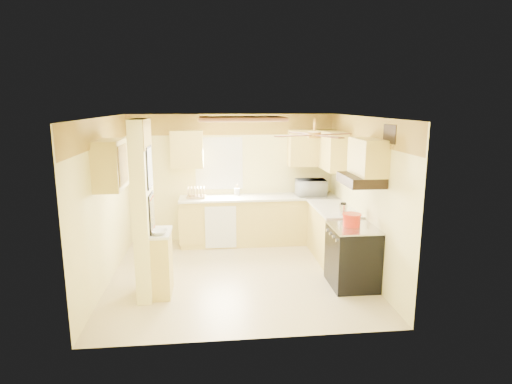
{
  "coord_description": "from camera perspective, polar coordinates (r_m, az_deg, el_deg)",
  "views": [
    {
      "loc": [
        -0.41,
        -6.42,
        2.7
      ],
      "look_at": [
        0.31,
        0.35,
        1.29
      ],
      "focal_mm": 30.0,
      "sensor_mm": 36.0,
      "label": 1
    }
  ],
  "objects": [
    {
      "name": "wallpaper_border",
      "position": [
        8.32,
        -3.31,
        8.97
      ],
      "size": [
        4.0,
        0.02,
        0.4
      ],
      "primitive_type": "cube",
      "color": "gold",
      "rests_on": "wall_back"
    },
    {
      "name": "range_hood",
      "position": [
        6.34,
        13.81,
        1.59
      ],
      "size": [
        0.5,
        0.76,
        0.14
      ],
      "primitive_type": "cube",
      "color": "black",
      "rests_on": "upper_cab_over_stove"
    },
    {
      "name": "dish_rack",
      "position": [
        8.19,
        -7.99,
        -0.27
      ],
      "size": [
        0.37,
        0.28,
        0.2
      ],
      "color": "#D9BA7D",
      "rests_on": "countertop_back"
    },
    {
      "name": "wall_back",
      "position": [
        8.45,
        -3.23,
        1.85
      ],
      "size": [
        4.0,
        0.0,
        4.0
      ],
      "primitive_type": "plane",
      "rotation": [
        1.57,
        0.0,
        0.0
      ],
      "color": "#FFF29B",
      "rests_on": "floor"
    },
    {
      "name": "wall_front",
      "position": [
        4.76,
        -0.9,
        -6.0
      ],
      "size": [
        4.0,
        0.0,
        4.0
      ],
      "primitive_type": "plane",
      "rotation": [
        -1.57,
        0.0,
        0.0
      ],
      "color": "#FFF29B",
      "rests_on": "floor"
    },
    {
      "name": "upper_cab_right",
      "position": [
        8.03,
        10.14,
        5.49
      ],
      "size": [
        0.35,
        1.0,
        0.7
      ],
      "primitive_type": "cube",
      "color": "#E3CB61",
      "rests_on": "wall_right"
    },
    {
      "name": "kettle",
      "position": [
        6.99,
        11.54,
        -2.27
      ],
      "size": [
        0.14,
        0.14,
        0.21
      ],
      "color": "silver",
      "rests_on": "countertop_right"
    },
    {
      "name": "lower_cabinets_right",
      "position": [
        7.67,
        10.2,
        -5.52
      ],
      "size": [
        0.6,
        1.4,
        0.9
      ],
      "primitive_type": "cube",
      "color": "#E3CB61",
      "rests_on": "floor"
    },
    {
      "name": "ceiling",
      "position": [
        6.43,
        -2.49,
        9.95
      ],
      "size": [
        4.0,
        4.0,
        0.0
      ],
      "primitive_type": "plane",
      "rotation": [
        3.14,
        0.0,
        0.0
      ],
      "color": "white",
      "rests_on": "wall_back"
    },
    {
      "name": "ledge_top",
      "position": [
        6.18,
        -12.59,
        -5.31
      ],
      "size": [
        0.28,
        0.58,
        0.04
      ],
      "primitive_type": "cube",
      "color": "white",
      "rests_on": "partition_ledge"
    },
    {
      "name": "partition_ledge",
      "position": [
        6.33,
        -12.4,
        -9.38
      ],
      "size": [
        0.25,
        0.55,
        0.9
      ],
      "primitive_type": "cube",
      "color": "#E3CB61",
      "rests_on": "floor"
    },
    {
      "name": "poster_nashville",
      "position": [
        6.11,
        -13.72,
        -2.81
      ],
      "size": [
        0.02,
        0.42,
        0.57
      ],
      "color": "black",
      "rests_on": "partition_column"
    },
    {
      "name": "upper_cab_back_left",
      "position": [
        8.2,
        -9.19,
        5.64
      ],
      "size": [
        0.6,
        0.35,
        0.7
      ],
      "primitive_type": "cube",
      "color": "#E3CB61",
      "rests_on": "wall_back"
    },
    {
      "name": "countertop_back",
      "position": [
        8.25,
        0.37,
        -0.71
      ],
      "size": [
        3.04,
        0.64,
        0.04
      ],
      "primitive_type": "cube",
      "color": "white",
      "rests_on": "lower_cabinets_back"
    },
    {
      "name": "countertop_right",
      "position": [
        7.54,
        10.26,
        -2.11
      ],
      "size": [
        0.64,
        1.44,
        0.04
      ],
      "primitive_type": "cube",
      "color": "white",
      "rests_on": "lower_cabinets_right"
    },
    {
      "name": "ceiling_light_panel",
      "position": [
        6.94,
        -1.92,
        9.71
      ],
      "size": [
        1.35,
        0.95,
        0.06
      ],
      "color": "brown",
      "rests_on": "ceiling"
    },
    {
      "name": "bowl",
      "position": [
        6.04,
        -12.76,
        -5.24
      ],
      "size": [
        0.26,
        0.26,
        0.06
      ],
      "primitive_type": "imported",
      "rotation": [
        0.0,
        0.0,
        0.19
      ],
      "color": "white",
      "rests_on": "ledge_top"
    },
    {
      "name": "wall_left",
      "position": [
        6.77,
        -19.54,
        -1.32
      ],
      "size": [
        0.0,
        3.8,
        3.8
      ],
      "primitive_type": "plane",
      "rotation": [
        1.57,
        0.0,
        1.57
      ],
      "color": "#FFF29B",
      "rests_on": "floor"
    },
    {
      "name": "upper_cab_over_stove",
      "position": [
        6.32,
        14.68,
        4.54
      ],
      "size": [
        0.35,
        0.76,
        0.52
      ],
      "primitive_type": "cube",
      "color": "#E3CB61",
      "rests_on": "wall_right"
    },
    {
      "name": "upper_cab_left_wall",
      "position": [
        6.39,
        -18.89,
        3.46
      ],
      "size": [
        0.35,
        0.75,
        0.7
      ],
      "primitive_type": "cube",
      "color": "#E3CB61",
      "rests_on": "wall_left"
    },
    {
      "name": "utensil_crock",
      "position": [
        8.35,
        -2.54,
        0.06
      ],
      "size": [
        0.11,
        0.11,
        0.21
      ],
      "color": "white",
      "rests_on": "countertop_back"
    },
    {
      "name": "ceiling_fan",
      "position": [
        5.9,
        7.79,
        7.61
      ],
      "size": [
        1.15,
        1.15,
        0.26
      ],
      "color": "gold",
      "rests_on": "ceiling"
    },
    {
      "name": "lower_cabinets_back",
      "position": [
        8.38,
        0.36,
        -3.84
      ],
      "size": [
        3.0,
        0.6,
        0.9
      ],
      "primitive_type": "cube",
      "color": "#E3CB61",
      "rests_on": "floor"
    },
    {
      "name": "poster_menu",
      "position": [
        5.99,
        -14.02,
        3.22
      ],
      "size": [
        0.02,
        0.42,
        0.57
      ],
      "color": "black",
      "rests_on": "partition_column"
    },
    {
      "name": "floor",
      "position": [
        6.98,
        -2.3,
        -11.04
      ],
      "size": [
        4.0,
        4.0,
        0.0
      ],
      "primitive_type": "plane",
      "color": "beige",
      "rests_on": "ground"
    },
    {
      "name": "microwave",
      "position": [
        8.36,
        7.34,
        0.59
      ],
      "size": [
        0.57,
        0.38,
        0.31
      ],
      "primitive_type": "imported",
      "rotation": [
        0.0,
        0.0,
        3.14
      ],
      "color": "white",
      "rests_on": "countertop_back"
    },
    {
      "name": "dutch_oven",
      "position": [
        6.51,
        12.63,
        -3.61
      ],
      "size": [
        0.28,
        0.28,
        0.19
      ],
      "color": "red",
      "rests_on": "stove"
    },
    {
      "name": "dishwasher_panel",
      "position": [
        8.04,
        -4.73,
        -4.71
      ],
      "size": [
        0.58,
        0.02,
        0.8
      ],
      "primitive_type": "cube",
      "color": "white",
      "rests_on": "lower_cabinets_back"
    },
    {
      "name": "vent_grate",
      "position": [
        6.03,
        17.42,
        7.4
      ],
      "size": [
        0.02,
        0.4,
        0.25
      ],
      "primitive_type": "cube",
      "color": "black",
      "rests_on": "wall_right"
    },
    {
      "name": "upper_cab_back_right",
      "position": [
        8.42,
        7.44,
        5.85
      ],
      "size": [
        0.9,
        0.35,
        0.7
      ],
      "primitive_type": "cube",
      "color": "#E3CB61",
      "rests_on": "wall_back"
    },
    {
      "name": "stove",
      "position": [
        6.62,
        12.74,
        -8.35
      ],
      "size": [
        0.68,
        0.77,
        0.92
      ],
      "color": "black",
      "rests_on": "floor"
    },
    {
      "name": "window",
      "position": [
        8.39,
        -4.96,
        3.82
      ],
      "size": [
        0.92,
        0.02,
        1.02
      ],
      "color": "white",
      "rests_on": "wall_back"
    },
    {
      "name": "wall_right",
      "position": [
        7.01,
        14.16,
        -0.57
      ],
      "size": [
        0.0,
        3.8,
        3.8
      ],
      "primitive_type": "plane",
      "rotation": [
        1.57,
        0.0,
        -1.57
      ],
      "color": "#FFF29B",
      "rests_on": "floor"
    },
    {
      "name": "partition_column",
      "position": [
        6.12,
        -14.78,
        -2.37
      ],
      "size": [
        0.2,
        0.7,
        2.5
      ],
      "primitive_type": "cube",
      "color": "#FFF29B",
      "rests_on": "floor"
    }
  ]
}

